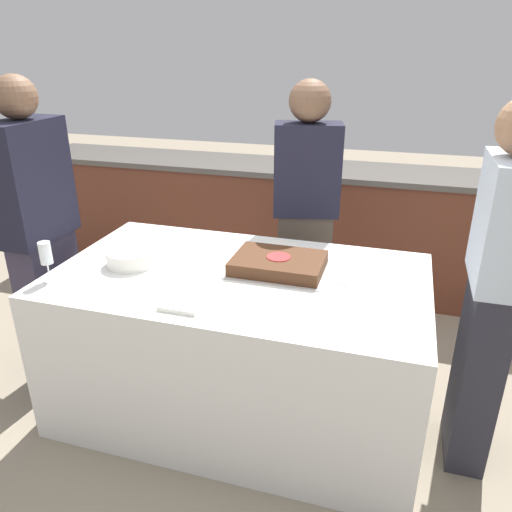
{
  "coord_description": "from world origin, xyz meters",
  "views": [
    {
      "loc": [
        0.68,
        -1.99,
        1.76
      ],
      "look_at": [
        0.08,
        0.0,
        0.86
      ],
      "focal_mm": 35.0,
      "sensor_mm": 36.0,
      "label": 1
    }
  ],
  "objects_px": {
    "cake": "(279,264)",
    "wine_glass": "(46,255)",
    "person_seated_left": "(40,235)",
    "plate_stack": "(131,257)",
    "person_seated_right": "(493,291)",
    "person_cutting_cake": "(305,215)"
  },
  "relations": [
    {
      "from": "cake",
      "to": "person_seated_left",
      "type": "xyz_separation_m",
      "value": [
        -1.25,
        -0.09,
        0.04
      ]
    },
    {
      "from": "person_seated_right",
      "to": "wine_glass",
      "type": "bearing_deg",
      "value": -80.48
    },
    {
      "from": "plate_stack",
      "to": "wine_glass",
      "type": "relative_size",
      "value": 1.24
    },
    {
      "from": "plate_stack",
      "to": "wine_glass",
      "type": "xyz_separation_m",
      "value": [
        -0.26,
        -0.27,
        0.09
      ]
    },
    {
      "from": "wine_glass",
      "to": "person_seated_left",
      "type": "bearing_deg",
      "value": 132.48
    },
    {
      "from": "wine_glass",
      "to": "cake",
      "type": "bearing_deg",
      "value": 23.03
    },
    {
      "from": "person_cutting_cake",
      "to": "cake",
      "type": "bearing_deg",
      "value": 77.04
    },
    {
      "from": "wine_glass",
      "to": "person_seated_right",
      "type": "bearing_deg",
      "value": 9.52
    },
    {
      "from": "cake",
      "to": "plate_stack",
      "type": "height_order",
      "value": "plate_stack"
    },
    {
      "from": "plate_stack",
      "to": "person_seated_right",
      "type": "bearing_deg",
      "value": 1.76
    },
    {
      "from": "person_seated_left",
      "to": "person_seated_right",
      "type": "distance_m",
      "value": 2.17
    },
    {
      "from": "person_seated_right",
      "to": "plate_stack",
      "type": "bearing_deg",
      "value": -88.24
    },
    {
      "from": "cake",
      "to": "person_seated_right",
      "type": "bearing_deg",
      "value": -5.81
    },
    {
      "from": "plate_stack",
      "to": "person_cutting_cake",
      "type": "relative_size",
      "value": 0.15
    },
    {
      "from": "person_cutting_cake",
      "to": "person_seated_right",
      "type": "distance_m",
      "value": 1.17
    },
    {
      "from": "cake",
      "to": "wine_glass",
      "type": "bearing_deg",
      "value": -156.97
    },
    {
      "from": "cake",
      "to": "person_seated_left",
      "type": "bearing_deg",
      "value": -175.73
    },
    {
      "from": "cake",
      "to": "wine_glass",
      "type": "xyz_separation_m",
      "value": [
        -0.96,
        -0.41,
        0.1
      ]
    },
    {
      "from": "wine_glass",
      "to": "person_seated_right",
      "type": "height_order",
      "value": "person_seated_right"
    },
    {
      "from": "wine_glass",
      "to": "plate_stack",
      "type": "bearing_deg",
      "value": 45.37
    },
    {
      "from": "person_cutting_cake",
      "to": "person_seated_left",
      "type": "distance_m",
      "value": 1.44
    },
    {
      "from": "cake",
      "to": "wine_glass",
      "type": "relative_size",
      "value": 2.47
    }
  ]
}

